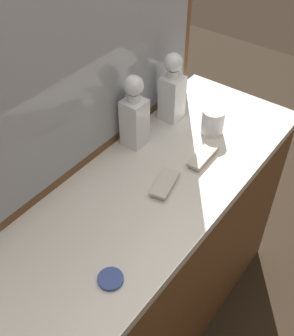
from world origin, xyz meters
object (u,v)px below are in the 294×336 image
Objects in this scene: crystal_decanter_right at (172,93)px; porcelain_dish at (111,279)px; silver_brush_front at (165,184)px; silver_brush_rear at (203,157)px; crystal_decanter_left at (134,118)px; crystal_tumbler_far_right at (213,122)px.

crystal_decanter_right is 3.95× the size of porcelain_dish.
silver_brush_front is 0.39m from porcelain_dish.
silver_brush_rear is 0.20m from silver_brush_front.
crystal_decanter_left reaches higher than porcelain_dish.
crystal_decanter_left reaches higher than silver_brush_front.
silver_brush_rear is at bearing -8.24° from silver_brush_front.
crystal_decanter_right is 0.22m from crystal_decanter_left.
silver_brush_rear is at bearing -73.94° from crystal_decanter_left.
crystal_decanter_right reaches higher than crystal_tumbler_far_right.
crystal_decanter_left reaches higher than silver_brush_rear.
crystal_decanter_right reaches higher than porcelain_dish.
crystal_decanter_left is 0.29m from silver_brush_rear.
crystal_tumbler_far_right is at bearing -84.77° from crystal_decanter_right.
crystal_decanter_right is at bearing 22.46° from porcelain_dish.
porcelain_dish is (-0.58, -0.06, -0.01)m from silver_brush_rear.
porcelain_dish is at bearing -170.89° from crystal_tumbler_far_right.
silver_brush_rear reaches higher than porcelain_dish.
crystal_decanter_left is 1.97× the size of silver_brush_front.
crystal_tumbler_far_right reaches higher than porcelain_dish.
silver_brush_rear is 2.15× the size of porcelain_dish.
crystal_tumbler_far_right is (0.23, -0.20, -0.07)m from crystal_decanter_left.
silver_brush_front is (-0.13, -0.23, -0.10)m from crystal_decanter_left.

